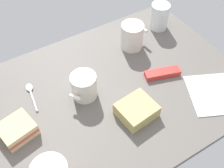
{
  "coord_description": "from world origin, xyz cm",
  "views": [
    {
      "loc": [
        29.74,
        49.14,
        73.19
      ],
      "look_at": [
        0.0,
        0.0,
        5.0
      ],
      "focal_mm": 43.53,
      "sensor_mm": 36.0,
      "label": 1
    }
  ],
  "objects": [
    {
      "name": "coffee_mug_milky",
      "position": [
        8.77,
        -2.81,
        6.56
      ],
      "size": [
        10.22,
        9.16,
        8.84
      ],
      "color": "silver",
      "rests_on": "tabletop"
    },
    {
      "name": "sandwich_main",
      "position": [
        32.36,
        0.5,
        4.2
      ],
      "size": [
        11.2,
        10.46,
        4.4
      ],
      "color": "#DBB77A",
      "rests_on": "tabletop"
    },
    {
      "name": "paper_napkin",
      "position": [
        -28.41,
        19.3,
        2.15
      ],
      "size": [
        22.56,
        22.56,
        0.3
      ],
      "primitive_type": "cube",
      "rotation": [
        0.0,
        0.0,
        -0.44
      ],
      "color": "white",
      "rests_on": "tabletop"
    },
    {
      "name": "snack_bar",
      "position": [
        -18.58,
        3.48,
        3.0
      ],
      "size": [
        13.0,
        7.07,
        2.0
      ],
      "primitive_type": "cube",
      "rotation": [
        0.0,
        0.0,
        -0.3
      ],
      "color": "red",
      "rests_on": "tabletop"
    },
    {
      "name": "glass_of_milk",
      "position": [
        -33.79,
        -18.98,
        6.62
      ],
      "size": [
        7.38,
        7.38,
        10.61
      ],
      "color": "silver",
      "rests_on": "tabletop"
    },
    {
      "name": "spoon",
      "position": [
        23.88,
        -12.71,
        2.38
      ],
      "size": [
        3.0,
        12.45,
        0.8
      ],
      "color": "silver",
      "rests_on": "tabletop"
    },
    {
      "name": "coffee_mug_black",
      "position": [
        -17.74,
        -14.77,
        7.17
      ],
      "size": [
        10.67,
        8.41,
        10.06
      ],
      "color": "silver",
      "rests_on": "tabletop"
    },
    {
      "name": "sandwich_side",
      "position": [
        -1.37,
        12.37,
        4.2
      ],
      "size": [
        11.97,
        10.99,
        4.4
      ],
      "color": "tan",
      "rests_on": "tabletop"
    },
    {
      "name": "tabletop",
      "position": [
        0.0,
        0.0,
        1.0
      ],
      "size": [
        90.0,
        64.0,
        2.0
      ],
      "primitive_type": "cube",
      "color": "#5B5651",
      "rests_on": "ground"
    }
  ]
}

